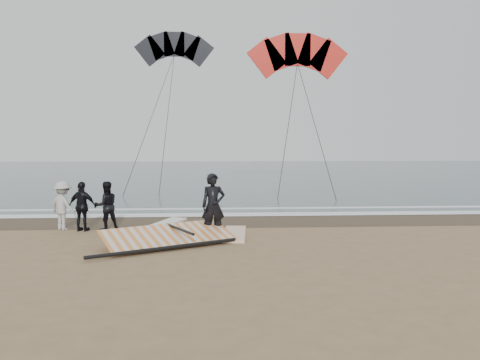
{
  "coord_description": "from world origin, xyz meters",
  "views": [
    {
      "loc": [
        -0.49,
        -12.09,
        2.79
      ],
      "look_at": [
        0.38,
        3.0,
        1.6
      ],
      "focal_mm": 35.0,
      "sensor_mm": 36.0,
      "label": 1
    }
  ],
  "objects_px": {
    "sail_rig": "(167,237)",
    "board_cream": "(166,224)",
    "board_white": "(235,234)",
    "man_main": "(213,206)"
  },
  "relations": [
    {
      "from": "board_white",
      "to": "sail_rig",
      "type": "xyz_separation_m",
      "value": [
        -1.93,
        -1.17,
        0.15
      ]
    },
    {
      "from": "board_cream",
      "to": "man_main",
      "type": "bearing_deg",
      "value": -34.42
    },
    {
      "from": "man_main",
      "to": "sail_rig",
      "type": "relative_size",
      "value": 0.51
    },
    {
      "from": "man_main",
      "to": "board_cream",
      "type": "distance_m",
      "value": 2.94
    },
    {
      "from": "man_main",
      "to": "sail_rig",
      "type": "bearing_deg",
      "value": -157.55
    },
    {
      "from": "sail_rig",
      "to": "man_main",
      "type": "bearing_deg",
      "value": 32.32
    },
    {
      "from": "sail_rig",
      "to": "board_cream",
      "type": "bearing_deg",
      "value": 96.09
    },
    {
      "from": "man_main",
      "to": "board_white",
      "type": "bearing_deg",
      "value": 19.03
    },
    {
      "from": "sail_rig",
      "to": "board_white",
      "type": "bearing_deg",
      "value": 31.2
    },
    {
      "from": "board_cream",
      "to": "sail_rig",
      "type": "relative_size",
      "value": 0.59
    }
  ]
}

